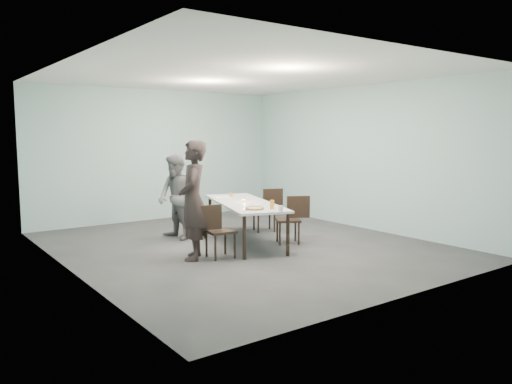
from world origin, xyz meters
TOP-DOWN VIEW (x-y plane):
  - ground at (0.00, 0.00)m, footprint 7.00×7.00m
  - room_shell at (0.00, 0.00)m, footprint 6.02×7.02m
  - table at (0.16, 0.21)m, footprint 1.66×2.75m
  - chair_near_left at (-0.88, -0.50)m, footprint 0.63×0.46m
  - chair_far_left at (-0.41, 1.18)m, footprint 0.65×0.57m
  - chair_near_right at (0.82, -0.37)m, footprint 0.64×0.57m
  - chair_far_right at (1.18, 0.83)m, footprint 0.65×0.54m
  - diner_near at (-1.19, -0.33)m, footprint 0.76×0.83m
  - diner_far at (-0.72, 1.19)m, footprint 0.69×0.85m
  - pizza at (-0.23, -0.66)m, footprint 0.34×0.34m
  - side_plate at (0.16, -0.25)m, footprint 0.18×0.18m
  - beer_glass at (0.05, -0.77)m, footprint 0.08×0.08m
  - water_tumbler at (0.01, -1.04)m, footprint 0.08×0.08m
  - tealight at (0.15, 0.20)m, footprint 0.06×0.06m
  - amber_tumbler at (0.37, 0.99)m, footprint 0.07×0.07m
  - menu at (0.21, 1.03)m, footprint 0.35×0.30m

SIDE VIEW (x-z plane):
  - ground at x=0.00m, z-range 0.00..0.00m
  - chair_near_left at x=-0.88m, z-range 0.07..0.94m
  - chair_far_left at x=-0.41m, z-range 0.07..0.94m
  - chair_near_right at x=0.82m, z-range 0.07..0.94m
  - chair_far_right at x=1.18m, z-range 0.07..0.94m
  - table at x=0.16m, z-range 0.32..1.07m
  - menu at x=0.21m, z-range 0.75..0.76m
  - side_plate at x=0.16m, z-range 0.75..0.76m
  - pizza at x=-0.23m, z-range 0.75..0.79m
  - tealight at x=0.15m, z-range 0.75..0.79m
  - amber_tumbler at x=0.37m, z-range 0.75..0.83m
  - water_tumbler at x=0.01m, z-range 0.75..0.84m
  - diner_far at x=-0.72m, z-range 0.00..1.61m
  - beer_glass at x=0.05m, z-range 0.75..0.90m
  - diner_near at x=-1.19m, z-range 0.00..1.90m
  - room_shell at x=0.00m, z-range 0.52..3.53m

